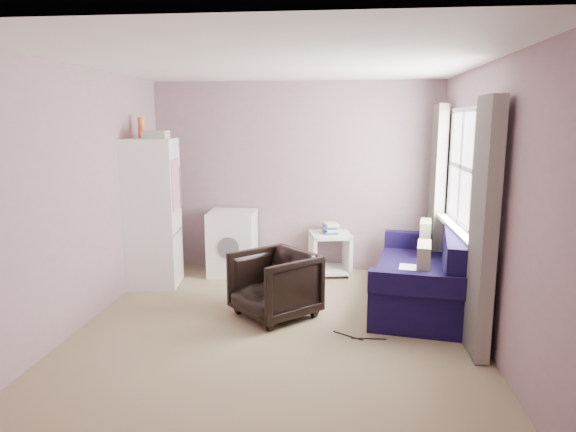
% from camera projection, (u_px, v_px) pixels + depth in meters
% --- Properties ---
extents(room, '(3.84, 4.24, 2.54)m').
position_uv_depth(room, '(278.00, 201.00, 4.77)').
color(room, '#938060').
rests_on(room, ground).
extents(armchair, '(0.99, 0.99, 0.74)m').
position_uv_depth(armchair, '(275.00, 281.00, 5.24)').
color(armchair, black).
rests_on(armchair, ground).
extents(fridge, '(0.69, 0.68, 2.03)m').
position_uv_depth(fridge, '(152.00, 212.00, 6.18)').
color(fridge, white).
rests_on(fridge, ground).
extents(washing_machine, '(0.60, 0.61, 0.83)m').
position_uv_depth(washing_machine, '(233.00, 241.00, 6.70)').
color(washing_machine, white).
rests_on(washing_machine, ground).
extents(side_table, '(0.59, 0.59, 0.69)m').
position_uv_depth(side_table, '(330.00, 250.00, 6.69)').
color(side_table, white).
rests_on(side_table, ground).
extents(sofa, '(1.19, 2.06, 0.87)m').
position_uv_depth(sofa, '(424.00, 277.00, 5.57)').
color(sofa, '#130C3A').
rests_on(sofa, ground).
extents(window_dressing, '(0.17, 2.62, 2.18)m').
position_uv_depth(window_dressing, '(456.00, 207.00, 5.29)').
color(window_dressing, white).
rests_on(window_dressing, ground).
extents(floor_cables, '(0.49, 0.19, 0.01)m').
position_uv_depth(floor_cables, '(358.00, 337.00, 4.76)').
color(floor_cables, black).
rests_on(floor_cables, ground).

